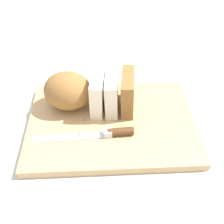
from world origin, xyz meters
TOP-DOWN VIEW (x-y plane):
  - ground_plane at (0.00, 0.00)m, footprint 3.00×3.00m
  - cutting_board at (0.00, 0.00)m, footprint 0.44×0.30m
  - bread_loaf at (-0.06, 0.05)m, footprint 0.25×0.11m
  - bread_knife at (-0.01, -0.05)m, footprint 0.25×0.04m
  - crumb_near_knife at (-0.08, -0.05)m, footprint 0.01×0.01m
  - crumb_near_loaf at (-0.05, 0.02)m, footprint 0.00×0.00m
  - crumb_stray_left at (-0.07, -0.00)m, footprint 0.01×0.01m

SIDE VIEW (x-z plane):
  - ground_plane at x=0.00m, z-range 0.00..0.00m
  - cutting_board at x=0.00m, z-range 0.00..0.03m
  - crumb_near_loaf at x=-0.05m, z-range 0.03..0.03m
  - crumb_near_knife at x=-0.08m, z-range 0.03..0.03m
  - crumb_stray_left at x=-0.07m, z-range 0.03..0.03m
  - bread_knife at x=-0.01m, z-range 0.02..0.04m
  - bread_loaf at x=-0.06m, z-range 0.02..0.13m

